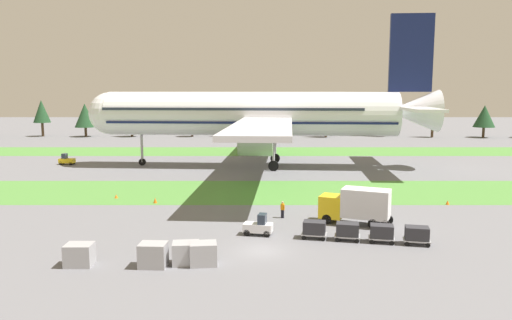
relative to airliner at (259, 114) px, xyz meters
name	(u,v)px	position (x,y,z in m)	size (l,w,h in m)	color
ground_plane	(262,251)	(-0.01, -45.01, -9.07)	(400.00, 400.00, 0.00)	slate
grass_strip_near	(260,192)	(-0.01, -21.16, -9.06)	(320.00, 15.25, 0.01)	#4C8438
grass_strip_far	(259,151)	(-0.01, 21.34, -9.06)	(320.00, 15.25, 0.01)	#4C8438
airliner	(259,114)	(0.00, 0.00, 0.00)	(59.08, 73.21, 25.27)	white
baggage_tug	(259,226)	(-0.23, -40.52, -8.25)	(2.81, 1.81, 1.97)	silver
cargo_dolly_lead	(315,228)	(4.69, -41.56, -8.15)	(2.46, 1.92, 1.55)	#A3A3A8
cargo_dolly_second	(348,230)	(7.53, -42.15, -8.15)	(2.46, 1.92, 1.55)	#A3A3A8
cargo_dolly_third	(382,232)	(10.37, -42.75, -8.15)	(2.46, 1.92, 1.55)	#A3A3A8
cargo_dolly_fourth	(417,234)	(13.20, -43.35, -8.15)	(2.46, 1.92, 1.55)	#A3A3A8
catering_truck	(357,205)	(9.32, -36.87, -7.12)	(7.30, 4.83, 3.58)	yellow
pushback_tractor	(67,160)	(-33.88, 2.34, -8.25)	(2.68, 1.48, 1.97)	yellow
ground_crew_marshaller	(283,209)	(2.25, -34.45, -8.12)	(0.41, 0.44, 1.74)	black
uld_container_0	(80,255)	(-13.70, -48.45, -8.24)	(2.00, 1.60, 1.66)	#A3A3A8
uld_container_1	(154,255)	(-8.13, -48.70, -8.17)	(2.00, 1.60, 1.80)	#A3A3A8
uld_container_2	(204,254)	(-4.44, -48.28, -8.22)	(2.00, 1.60, 1.71)	#A3A3A8
uld_container_3	(186,253)	(-5.78, -48.09, -8.23)	(2.00, 1.60, 1.68)	#A3A3A8
taxiway_marker_0	(156,200)	(-12.22, -27.71, -8.75)	(0.44, 0.44, 0.64)	orange
taxiway_marker_1	(448,203)	(21.52, -28.51, -8.82)	(0.44, 0.44, 0.50)	orange
taxiway_marker_2	(117,196)	(-17.51, -25.04, -8.84)	(0.44, 0.44, 0.46)	orange
distant_tree_line	(241,112)	(-4.87, 53.86, -2.13)	(155.72, 10.11, 12.40)	#4C3823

